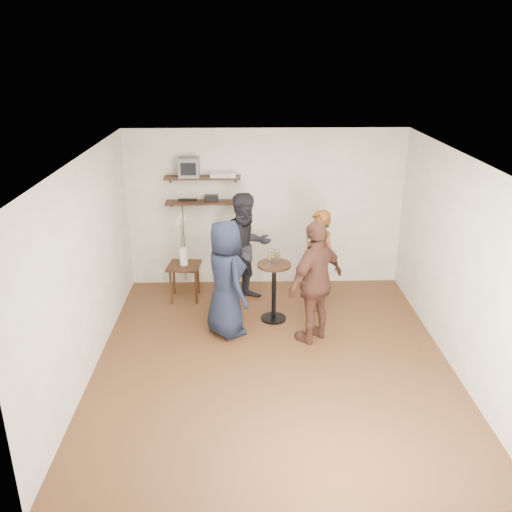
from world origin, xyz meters
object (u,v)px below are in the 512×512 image
Objects in this scene: side_table at (184,270)px; person_brown at (316,282)px; crt_monitor at (189,167)px; drinks_table at (274,284)px; person_navy at (226,279)px; dvd_deck at (223,175)px; radio at (211,198)px; person_plaid at (318,261)px; person_dark at (246,248)px.

side_table is 2.34m from person_brown.
crt_monitor reaches higher than drinks_table.
drinks_table is at bearing -90.00° from person_navy.
drinks_table is at bearing -59.31° from dvd_deck.
drinks_table is 0.83m from person_brown.
radio is 1.99m from person_plaid.
crt_monitor is 0.36× the size of drinks_table.
crt_monitor is 0.19× the size of person_brown.
dvd_deck is 1.97m from drinks_table.
person_brown reaches higher than person_navy.
crt_monitor is 1.62m from side_table.
radio reaches higher than side_table.
person_dark is (0.88, -0.58, -1.15)m from crt_monitor.
person_brown is (1.80, -1.84, -1.17)m from crt_monitor.
person_dark reaches higher than side_table.
person_dark reaches higher than radio.
person_navy is 0.97× the size of person_brown.
crt_monitor reaches higher than person_brown.
radio reaches higher than drinks_table.
person_navy reaches higher than side_table.
drinks_table is (1.28, -1.26, -1.45)m from crt_monitor.
person_plaid is at bearing 28.75° from drinks_table.
dvd_deck is 1.63m from side_table.
dvd_deck is at bearing -150.28° from person_plaid.
dvd_deck reaches higher than person_navy.
person_navy is at bearing -51.01° from person_brown.
crt_monitor is 0.80× the size of dvd_deck.
drinks_table is 0.84m from person_dark.
drinks_table is 0.52× the size of person_brown.
person_dark is (0.98, -0.06, 0.38)m from side_table.
drinks_table is at bearing -90.00° from person_plaid.
crt_monitor is 2.83m from person_brown.
side_table is (-0.10, -0.51, -1.53)m from crt_monitor.
dvd_deck is 0.23× the size of person_dark.
person_brown is (1.27, -1.84, -1.05)m from dvd_deck.
person_plaid is 1.57m from person_navy.
crt_monitor reaches higher than person_dark.
person_plaid is (1.43, -0.88, -1.12)m from dvd_deck.
person_dark is (-1.08, 0.30, 0.10)m from person_plaid.
person_dark is at bearing -33.17° from crt_monitor.
person_plaid reaches higher than side_table.
person_brown is at bearing -45.72° from crt_monitor.
crt_monitor reaches higher than side_table.
dvd_deck reaches higher than person_plaid.
person_dark is at bearing -44.84° from person_navy.
crt_monitor is at bearing -142.88° from person_plaid.
dvd_deck is 2.47m from person_brown.
side_table is 2.11m from person_plaid.
radio is 1.03m from person_dark.
drinks_table is at bearing -53.16° from radio.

